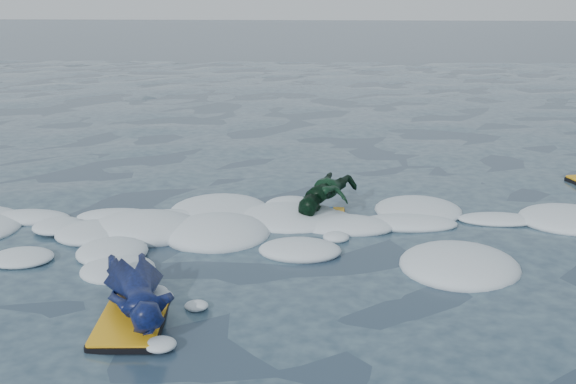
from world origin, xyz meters
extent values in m
plane|color=#182D3A|center=(0.00, 0.00, 0.00)|extent=(120.00, 120.00, 0.00)
cube|color=black|center=(-1.27, -1.29, 0.03)|extent=(0.62, 1.03, 0.05)
cube|color=#FFAE15|center=(-1.27, -1.29, 0.07)|extent=(0.59, 1.00, 0.02)
imported|color=navy|center=(-1.27, -1.04, 0.21)|extent=(1.06, 1.57, 0.35)
cube|color=black|center=(0.30, 1.62, 0.03)|extent=(0.44, 0.80, 0.04)
cube|color=#FFAE15|center=(0.30, 1.62, 0.06)|extent=(0.42, 0.78, 0.01)
cube|color=#175BAC|center=(0.30, 1.62, 0.07)|extent=(0.15, 0.76, 0.00)
imported|color=#0E341A|center=(0.30, 1.82, 0.25)|extent=(0.98, 1.33, 0.45)
camera|label=1|loc=(0.39, -6.62, 2.68)|focal=45.00mm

